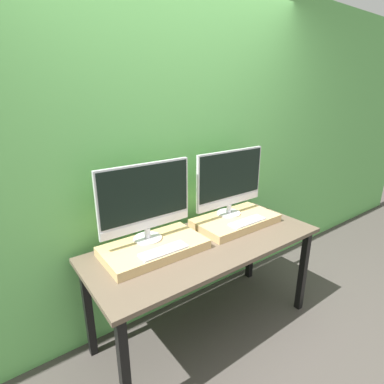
% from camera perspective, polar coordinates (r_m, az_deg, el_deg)
% --- Properties ---
extents(ground_plane, '(12.00, 12.00, 0.00)m').
position_cam_1_polar(ground_plane, '(2.41, 8.57, -28.74)').
color(ground_plane, '#423D38').
extents(wall_back, '(8.00, 0.04, 2.60)m').
position_cam_1_polar(wall_back, '(2.28, -3.58, 6.82)').
color(wall_back, '#66B75B').
rests_on(wall_back, ground_plane).
extents(workbench, '(1.70, 0.70, 0.76)m').
position_cam_1_polar(workbench, '(2.19, 2.87, -11.28)').
color(workbench, brown).
rests_on(workbench, ground_plane).
extents(wooden_riser_left, '(0.67, 0.38, 0.06)m').
position_cam_1_polar(wooden_riser_left, '(2.02, -7.25, -10.51)').
color(wooden_riser_left, tan).
rests_on(wooden_riser_left, workbench).
extents(monitor_left, '(0.65, 0.19, 0.52)m').
position_cam_1_polar(monitor_left, '(1.96, -8.78, -1.46)').
color(monitor_left, silver).
rests_on(monitor_left, wooden_riser_left).
extents(keyboard_left, '(0.32, 0.10, 0.01)m').
position_cam_1_polar(keyboard_left, '(1.91, -5.38, -11.03)').
color(keyboard_left, silver).
rests_on(keyboard_left, wooden_riser_left).
extents(wooden_riser_right, '(0.67, 0.38, 0.06)m').
position_cam_1_polar(wooden_riser_right, '(2.43, 8.29, -5.39)').
color(wooden_riser_right, tan).
rests_on(wooden_riser_right, workbench).
extents(monitor_right, '(0.65, 0.19, 0.52)m').
position_cam_1_polar(monitor_right, '(2.37, 7.28, 2.19)').
color(monitor_right, silver).
rests_on(monitor_right, wooden_riser_right).
extents(keyboard_right, '(0.32, 0.10, 0.01)m').
position_cam_1_polar(keyboard_right, '(2.33, 10.53, -5.52)').
color(keyboard_right, silver).
rests_on(keyboard_right, wooden_riser_right).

